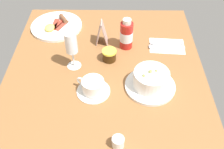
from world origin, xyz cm
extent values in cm
cube|color=brown|center=(0.00, 0.00, -1.50)|extent=(110.00, 84.00, 3.00)
cylinder|color=white|center=(-2.40, -18.12, 0.60)|extent=(20.04, 20.04, 1.20)
cylinder|color=white|center=(-2.40, -18.12, 4.61)|extent=(13.74, 13.74, 6.81)
cylinder|color=beige|center=(-2.40, -18.12, 7.21)|extent=(11.82, 11.82, 1.60)
sphere|color=#8D954C|center=(-2.17, -17.41, 8.11)|extent=(1.36, 1.36, 1.36)
sphere|color=#8D954C|center=(-1.49, -19.80, 8.11)|extent=(0.98, 0.98, 0.98)
sphere|color=#8D954C|center=(-1.73, -17.65, 8.11)|extent=(1.23, 1.23, 1.23)
sphere|color=#8D954C|center=(-4.19, -14.85, 8.11)|extent=(1.18, 1.18, 1.18)
cube|color=white|center=(23.56, -28.49, 0.15)|extent=(12.30, 16.90, 0.30)
cube|color=silver|center=(22.36, -29.49, 0.55)|extent=(2.20, 14.05, 0.50)
cube|color=silver|center=(22.36, -21.69, 0.55)|extent=(2.45, 3.75, 0.40)
cube|color=silver|center=(25.16, -29.49, 0.55)|extent=(1.93, 13.04, 0.50)
ellipsoid|color=silver|center=(25.16, -22.49, 0.60)|extent=(2.40, 4.00, 0.60)
cylinder|color=white|center=(-5.08, 4.27, 0.45)|extent=(13.17, 13.17, 0.90)
cylinder|color=white|center=(-5.08, 4.27, 3.45)|extent=(8.61, 8.61, 5.10)
cylinder|color=#412015|center=(-5.08, 4.27, 5.50)|extent=(7.32, 7.32, 1.00)
torus|color=white|center=(-2.93, 9.12, 3.70)|extent=(2.19, 3.61, 3.60)
cylinder|color=white|center=(-28.57, -5.28, 2.06)|extent=(4.04, 4.04, 4.12)
cone|color=white|center=(-29.04, -3.52, 3.63)|extent=(1.90, 2.34, 2.23)
cylinder|color=white|center=(9.64, 13.50, 0.20)|extent=(6.00, 6.00, 0.40)
cylinder|color=white|center=(9.64, 13.50, 4.28)|extent=(0.80, 0.80, 7.76)
cylinder|color=white|center=(9.64, 13.50, 12.72)|extent=(5.01, 5.01, 9.12)
cylinder|color=beige|center=(9.64, 13.50, 11.35)|extent=(4.10, 4.10, 5.47)
cylinder|color=#39220B|center=(13.81, -1.61, 2.17)|extent=(5.97, 5.97, 4.34)
cylinder|color=yellow|center=(13.81, -1.61, 4.74)|extent=(6.27, 6.27, 0.80)
cylinder|color=#B21E19|center=(23.10, -9.20, 6.39)|extent=(5.78, 5.78, 12.78)
cylinder|color=white|center=(23.10, -9.20, 6.13)|extent=(5.90, 5.90, 4.86)
cylinder|color=silver|center=(23.10, -9.20, 13.83)|extent=(3.76, 3.76, 2.09)
cylinder|color=white|center=(38.27, 25.71, 0.70)|extent=(25.71, 25.71, 1.40)
cube|color=brown|center=(38.61, 26.37, 1.70)|extent=(9.17, 3.14, 0.60)
cube|color=#953828|center=(37.48, 22.92, 1.70)|extent=(9.11, 6.23, 0.60)
cube|color=#B13828|center=(38.00, 24.78, 1.70)|extent=(9.17, 5.96, 0.60)
cylinder|color=brown|center=(42.12, 22.50, 2.60)|extent=(7.15, 5.44, 2.20)
ellipsoid|color=#F2D859|center=(34.41, 28.28, 2.40)|extent=(6.00, 4.80, 2.40)
cube|color=tan|center=(26.09, 3.39, 5.64)|extent=(5.80, 2.98, 11.38)
cube|color=tan|center=(26.09, 0.79, 5.64)|extent=(5.80, 2.98, 11.38)
camera|label=1|loc=(-72.84, -3.80, 77.61)|focal=41.99mm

